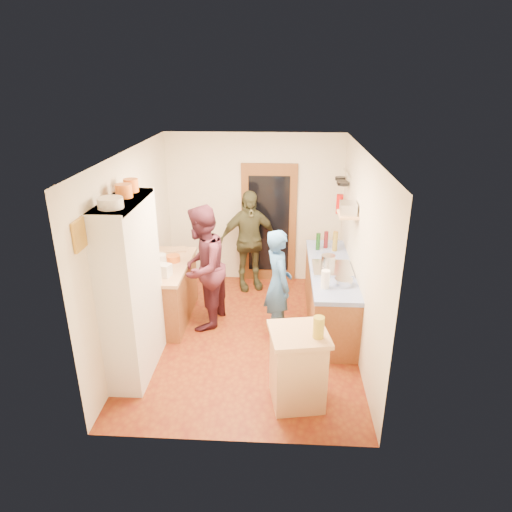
# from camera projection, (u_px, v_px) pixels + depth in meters

# --- Properties ---
(floor) EXTENTS (3.00, 4.00, 0.02)m
(floor) POSITION_uv_depth(u_px,v_px,m) (246.00, 337.00, 6.52)
(floor) COLOR brown
(floor) RESTS_ON ground
(ceiling) EXTENTS (3.00, 4.00, 0.02)m
(ceiling) POSITION_uv_depth(u_px,v_px,m) (245.00, 151.00, 5.54)
(ceiling) COLOR silver
(ceiling) RESTS_ON ground
(wall_back) EXTENTS (3.00, 0.02, 2.60)m
(wall_back) POSITION_uv_depth(u_px,v_px,m) (255.00, 209.00, 7.89)
(wall_back) COLOR beige
(wall_back) RESTS_ON ground
(wall_front) EXTENTS (3.00, 0.02, 2.60)m
(wall_front) POSITION_uv_depth(u_px,v_px,m) (228.00, 332.00, 4.17)
(wall_front) COLOR beige
(wall_front) RESTS_ON ground
(wall_left) EXTENTS (0.02, 4.00, 2.60)m
(wall_left) POSITION_uv_depth(u_px,v_px,m) (133.00, 249.00, 6.11)
(wall_left) COLOR beige
(wall_left) RESTS_ON ground
(wall_right) EXTENTS (0.02, 4.00, 2.60)m
(wall_right) POSITION_uv_depth(u_px,v_px,m) (361.00, 254.00, 5.95)
(wall_right) COLOR beige
(wall_right) RESTS_ON ground
(door_frame) EXTENTS (0.95, 0.06, 2.10)m
(door_frame) POSITION_uv_depth(u_px,v_px,m) (269.00, 224.00, 7.93)
(door_frame) COLOR brown
(door_frame) RESTS_ON ground
(door_glass) EXTENTS (0.70, 0.02, 1.70)m
(door_glass) POSITION_uv_depth(u_px,v_px,m) (269.00, 224.00, 7.90)
(door_glass) COLOR black
(door_glass) RESTS_ON door_frame
(hutch_body) EXTENTS (0.40, 1.20, 2.20)m
(hutch_body) POSITION_uv_depth(u_px,v_px,m) (132.00, 289.00, 5.43)
(hutch_body) COLOR silver
(hutch_body) RESTS_ON ground
(hutch_top_shelf) EXTENTS (0.40, 1.14, 0.04)m
(hutch_top_shelf) POSITION_uv_depth(u_px,v_px,m) (122.00, 202.00, 5.03)
(hutch_top_shelf) COLOR silver
(hutch_top_shelf) RESTS_ON hutch_body
(plate_stack) EXTENTS (0.26, 0.26, 0.11)m
(plate_stack) POSITION_uv_depth(u_px,v_px,m) (110.00, 203.00, 4.70)
(plate_stack) COLOR white
(plate_stack) RESTS_ON hutch_top_shelf
(orange_pot_a) EXTENTS (0.19, 0.19, 0.15)m
(orange_pot_a) POSITION_uv_depth(u_px,v_px,m) (124.00, 191.00, 5.08)
(orange_pot_a) COLOR orange
(orange_pot_a) RESTS_ON hutch_top_shelf
(orange_pot_b) EXTENTS (0.17, 0.17, 0.15)m
(orange_pot_b) POSITION_uv_depth(u_px,v_px,m) (131.00, 185.00, 5.32)
(orange_pot_b) COLOR orange
(orange_pot_b) RESTS_ON hutch_top_shelf
(left_counter_base) EXTENTS (0.60, 1.40, 0.85)m
(left_counter_base) POSITION_uv_depth(u_px,v_px,m) (169.00, 293.00, 6.84)
(left_counter_base) COLOR brown
(left_counter_base) RESTS_ON ground
(left_counter_top) EXTENTS (0.64, 1.44, 0.05)m
(left_counter_top) POSITION_uv_depth(u_px,v_px,m) (166.00, 266.00, 6.67)
(left_counter_top) COLOR tan
(left_counter_top) RESTS_ON left_counter_base
(toaster) EXTENTS (0.27, 0.21, 0.17)m
(toaster) POSITION_uv_depth(u_px,v_px,m) (162.00, 270.00, 6.24)
(toaster) COLOR white
(toaster) RESTS_ON left_counter_top
(kettle) EXTENTS (0.18, 0.18, 0.20)m
(kettle) POSITION_uv_depth(u_px,v_px,m) (160.00, 261.00, 6.51)
(kettle) COLOR white
(kettle) RESTS_ON left_counter_top
(orange_bowl) EXTENTS (0.24, 0.24, 0.09)m
(orange_bowl) POSITION_uv_depth(u_px,v_px,m) (173.00, 258.00, 6.74)
(orange_bowl) COLOR orange
(orange_bowl) RESTS_ON left_counter_top
(chopping_board) EXTENTS (0.34, 0.28, 0.02)m
(chopping_board) POSITION_uv_depth(u_px,v_px,m) (176.00, 250.00, 7.17)
(chopping_board) COLOR tan
(chopping_board) RESTS_ON left_counter_top
(right_counter_base) EXTENTS (0.60, 2.20, 0.84)m
(right_counter_base) POSITION_uv_depth(u_px,v_px,m) (329.00, 296.00, 6.76)
(right_counter_base) COLOR brown
(right_counter_base) RESTS_ON ground
(right_counter_top) EXTENTS (0.62, 2.22, 0.06)m
(right_counter_top) POSITION_uv_depth(u_px,v_px,m) (331.00, 268.00, 6.59)
(right_counter_top) COLOR #1A3BB3
(right_counter_top) RESTS_ON right_counter_base
(hob) EXTENTS (0.55, 0.58, 0.04)m
(hob) POSITION_uv_depth(u_px,v_px,m) (332.00, 268.00, 6.46)
(hob) COLOR silver
(hob) RESTS_ON right_counter_top
(pot_on_hob) EXTENTS (0.20, 0.20, 0.13)m
(pot_on_hob) POSITION_uv_depth(u_px,v_px,m) (328.00, 260.00, 6.55)
(pot_on_hob) COLOR silver
(pot_on_hob) RESTS_ON hob
(bottle_a) EXTENTS (0.07, 0.07, 0.27)m
(bottle_a) POSITION_uv_depth(u_px,v_px,m) (318.00, 241.00, 7.15)
(bottle_a) COLOR #143F14
(bottle_a) RESTS_ON right_counter_top
(bottle_b) EXTENTS (0.07, 0.07, 0.27)m
(bottle_b) POSITION_uv_depth(u_px,v_px,m) (326.00, 240.00, 7.23)
(bottle_b) COLOR #591419
(bottle_b) RESTS_ON right_counter_top
(bottle_c) EXTENTS (0.09, 0.09, 0.31)m
(bottle_c) POSITION_uv_depth(u_px,v_px,m) (335.00, 241.00, 7.10)
(bottle_c) COLOR olive
(bottle_c) RESTS_ON right_counter_top
(paper_towel) EXTENTS (0.13, 0.13, 0.24)m
(paper_towel) POSITION_uv_depth(u_px,v_px,m) (325.00, 279.00, 5.88)
(paper_towel) COLOR white
(paper_towel) RESTS_ON right_counter_top
(mixing_bowl) EXTENTS (0.29, 0.29, 0.09)m
(mixing_bowl) POSITION_uv_depth(u_px,v_px,m) (343.00, 282.00, 5.99)
(mixing_bowl) COLOR silver
(mixing_bowl) RESTS_ON right_counter_top
(island_base) EXTENTS (0.64, 0.64, 0.86)m
(island_base) POSITION_uv_depth(u_px,v_px,m) (297.00, 369.00, 5.08)
(island_base) COLOR tan
(island_base) RESTS_ON ground
(island_top) EXTENTS (0.72, 0.72, 0.05)m
(island_top) POSITION_uv_depth(u_px,v_px,m) (299.00, 334.00, 4.91)
(island_top) COLOR tan
(island_top) RESTS_ON island_base
(cutting_board) EXTENTS (0.39, 0.34, 0.02)m
(cutting_board) POSITION_uv_depth(u_px,v_px,m) (293.00, 331.00, 4.95)
(cutting_board) COLOR white
(cutting_board) RESTS_ON island_top
(oil_jar) EXTENTS (0.14, 0.14, 0.24)m
(oil_jar) POSITION_uv_depth(u_px,v_px,m) (319.00, 327.00, 4.77)
(oil_jar) COLOR #AD9E2D
(oil_jar) RESTS_ON island_top
(pan_rail) EXTENTS (0.02, 0.65, 0.02)m
(pan_rail) POSITION_uv_depth(u_px,v_px,m) (346.00, 173.00, 7.08)
(pan_rail) COLOR silver
(pan_rail) RESTS_ON wall_right
(pan_hang_a) EXTENTS (0.18, 0.18, 0.05)m
(pan_hang_a) POSITION_uv_depth(u_px,v_px,m) (343.00, 184.00, 6.97)
(pan_hang_a) COLOR black
(pan_hang_a) RESTS_ON pan_rail
(pan_hang_b) EXTENTS (0.16, 0.16, 0.05)m
(pan_hang_b) POSITION_uv_depth(u_px,v_px,m) (342.00, 182.00, 7.16)
(pan_hang_b) COLOR black
(pan_hang_b) RESTS_ON pan_rail
(pan_hang_c) EXTENTS (0.17, 0.17, 0.05)m
(pan_hang_c) POSITION_uv_depth(u_px,v_px,m) (340.00, 179.00, 7.34)
(pan_hang_c) COLOR black
(pan_hang_c) RESTS_ON pan_rail
(wall_shelf) EXTENTS (0.26, 0.42, 0.03)m
(wall_shelf) POSITION_uv_depth(u_px,v_px,m) (348.00, 214.00, 6.22)
(wall_shelf) COLOR tan
(wall_shelf) RESTS_ON wall_right
(radio) EXTENTS (0.23, 0.31, 0.15)m
(radio) POSITION_uv_depth(u_px,v_px,m) (348.00, 208.00, 6.19)
(radio) COLOR silver
(radio) RESTS_ON wall_shelf
(ext_bracket) EXTENTS (0.06, 0.10, 0.04)m
(ext_bracket) POSITION_uv_depth(u_px,v_px,m) (343.00, 207.00, 7.47)
(ext_bracket) COLOR black
(ext_bracket) RESTS_ON wall_right
(fire_extinguisher) EXTENTS (0.11, 0.11, 0.32)m
(fire_extinguisher) POSITION_uv_depth(u_px,v_px,m) (339.00, 204.00, 7.45)
(fire_extinguisher) COLOR red
(fire_extinguisher) RESTS_ON wall_right
(picture_frame) EXTENTS (0.03, 0.25, 0.30)m
(picture_frame) POSITION_uv_depth(u_px,v_px,m) (79.00, 235.00, 4.39)
(picture_frame) COLOR gold
(picture_frame) RESTS_ON wall_left
(person_hob) EXTENTS (0.54, 0.66, 1.57)m
(person_hob) POSITION_uv_depth(u_px,v_px,m) (281.00, 284.00, 6.29)
(person_hob) COLOR #3262A4
(person_hob) RESTS_ON ground
(person_left) EXTENTS (0.85, 1.01, 1.83)m
(person_left) POSITION_uv_depth(u_px,v_px,m) (206.00, 267.00, 6.53)
(person_left) COLOR #421B28
(person_left) RESTS_ON ground
(person_back) EXTENTS (1.10, 0.74, 1.73)m
(person_back) POSITION_uv_depth(u_px,v_px,m) (249.00, 241.00, 7.68)
(person_back) COLOR #383823
(person_back) RESTS_ON ground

